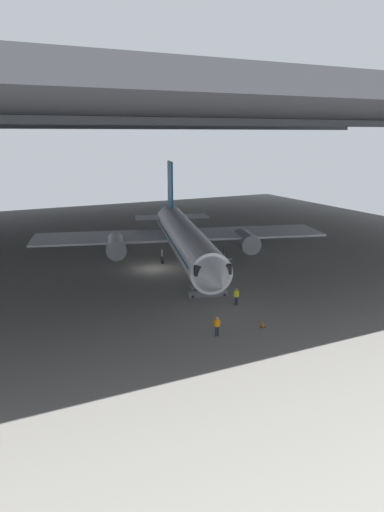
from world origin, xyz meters
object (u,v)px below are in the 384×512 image
(airplane_main, at_px, (185,239))
(boarding_stairs, at_px, (208,288))
(crew_worker_near_nose, at_px, (217,325))
(crew_worker_by_stairs, at_px, (236,296))
(traffic_cone_orange, at_px, (263,324))

(airplane_main, xyz_separation_m, boarding_stairs, (-2.38, -10.37, -2.80))
(airplane_main, distance_m, crew_worker_near_nose, 20.88)
(crew_worker_near_nose, bearing_deg, airplane_main, 71.61)
(crew_worker_by_stairs, bearing_deg, boarding_stairs, 103.58)
(airplane_main, height_order, boarding_stairs, airplane_main)
(crew_worker_near_nose, bearing_deg, boarding_stairs, 65.90)
(boarding_stairs, relative_size, crew_worker_near_nose, 2.86)
(crew_worker_by_stairs, height_order, traffic_cone_orange, crew_worker_by_stairs)
(boarding_stairs, xyz_separation_m, traffic_cone_orange, (0.21, -9.38, -0.45))
(crew_worker_near_nose, distance_m, traffic_cone_orange, 4.42)
(crew_worker_near_nose, relative_size, traffic_cone_orange, 2.77)
(airplane_main, distance_m, traffic_cone_orange, 20.13)
(airplane_main, xyz_separation_m, crew_worker_near_nose, (-6.54, -19.66, -2.59))
(crew_worker_by_stairs, relative_size, traffic_cone_orange, 2.82)
(airplane_main, xyz_separation_m, crew_worker_by_stairs, (-1.44, -14.26, -2.57))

